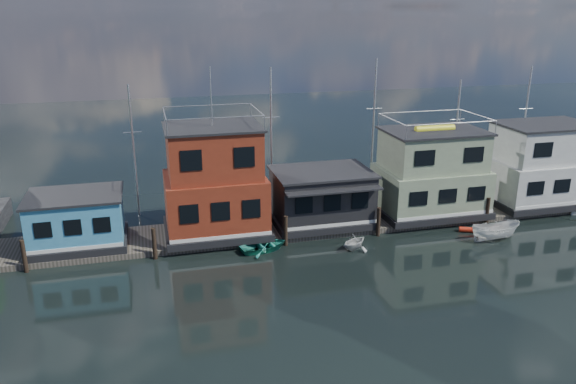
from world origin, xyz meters
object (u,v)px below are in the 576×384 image
object	(u,v)px
houseboat_white	(541,165)
houseboat_dark	(322,197)
dinghy_white	(354,241)
red_kayak	(477,230)
houseboat_blue	(77,220)
houseboat_red	(215,183)
houseboat_green	(431,174)
motorboat	(495,231)
dinghy_teal	(264,245)

from	to	relation	value
houseboat_white	houseboat_dark	bearing A→B (deg)	-179.94
dinghy_white	red_kayak	distance (m)	10.01
houseboat_white	dinghy_white	size ratio (longest dim) A/B	3.74
houseboat_blue	houseboat_white	bearing A→B (deg)	0.00
houseboat_red	houseboat_dark	world-z (taller)	houseboat_red
houseboat_green	houseboat_dark	bearing A→B (deg)	-179.88
houseboat_red	houseboat_white	size ratio (longest dim) A/B	1.41
houseboat_red	motorboat	size ratio (longest dim) A/B	3.22
houseboat_red	houseboat_dark	xyz separation A→B (m)	(8.00, -0.02, -1.69)
houseboat_dark	red_kayak	bearing A→B (deg)	-20.43
dinghy_teal	motorboat	world-z (taller)	motorboat
houseboat_white	dinghy_white	world-z (taller)	houseboat_white
houseboat_red	houseboat_green	xyz separation A→B (m)	(17.00, 0.00, -0.55)
houseboat_red	houseboat_dark	bearing A→B (deg)	-0.14
red_kayak	houseboat_green	bearing A→B (deg)	139.07
houseboat_blue	dinghy_white	xyz separation A→B (m)	(18.44, -4.64, -1.61)
houseboat_green	houseboat_red	bearing A→B (deg)	-180.00
dinghy_white	houseboat_red	bearing A→B (deg)	33.21
red_kayak	motorboat	bearing A→B (deg)	-53.31
motorboat	dinghy_teal	bearing A→B (deg)	84.28
houseboat_dark	motorboat	bearing A→B (deg)	-26.65
motorboat	houseboat_red	bearing A→B (deg)	76.29
houseboat_red	red_kayak	bearing A→B (deg)	-12.19
houseboat_blue	houseboat_dark	size ratio (longest dim) A/B	0.86
houseboat_blue	houseboat_white	size ratio (longest dim) A/B	0.76
houseboat_blue	dinghy_teal	xyz separation A→B (m)	(12.37, -3.25, -1.85)
houseboat_blue	houseboat_dark	bearing A→B (deg)	-0.06
dinghy_white	motorboat	size ratio (longest dim) A/B	0.61
houseboat_blue	houseboat_red	size ratio (longest dim) A/B	0.54
motorboat	red_kayak	world-z (taller)	motorboat
dinghy_white	motorboat	distance (m)	10.41
houseboat_green	motorboat	bearing A→B (deg)	-68.02
houseboat_dark	dinghy_teal	world-z (taller)	houseboat_dark
houseboat_red	dinghy_teal	world-z (taller)	houseboat_red
houseboat_blue	houseboat_dark	distance (m)	17.50
houseboat_red	dinghy_white	xyz separation A→B (m)	(8.94, -4.64, -3.51)
houseboat_blue	houseboat_green	bearing A→B (deg)	0.00
red_kayak	houseboat_blue	bearing A→B (deg)	-164.38
houseboat_green	dinghy_white	bearing A→B (deg)	-150.06
houseboat_white	red_kayak	xyz separation A→B (m)	(-8.07, -4.09, -3.34)
dinghy_white	red_kayak	bearing A→B (deg)	-116.20
houseboat_blue	motorboat	world-z (taller)	houseboat_blue
houseboat_dark	houseboat_white	world-z (taller)	houseboat_white
houseboat_dark	houseboat_white	distance (m)	19.03
dinghy_teal	red_kayak	bearing A→B (deg)	-106.37
dinghy_teal	motorboat	size ratio (longest dim) A/B	0.93
motorboat	houseboat_white	bearing A→B (deg)	-50.83
motorboat	red_kayak	distance (m)	1.72
houseboat_green	dinghy_white	world-z (taller)	houseboat_green
dinghy_teal	houseboat_dark	bearing A→B (deg)	-71.19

